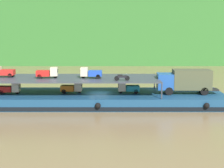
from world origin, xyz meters
TOP-DOWN VIEW (x-y plane):
  - ground_plane at (0.00, 0.00)m, footprint 400.00×400.00m
  - hillside_far_bank at (0.00, 56.74)m, footprint 142.63×32.52m
  - cargo_barge at (0.00, -0.02)m, footprint 32.18×8.74m
  - covered_lorry at (11.11, -0.30)m, footprint 7.88×2.40m
  - cargo_rack at (-3.80, 0.00)m, footprint 22.98×7.39m
  - mini_truck_lower_stern at (-11.48, -0.41)m, footprint 2.75×1.22m
  - mini_truck_lower_aft at (-3.54, 0.13)m, footprint 2.80×1.30m
  - mini_truck_lower_mid at (3.78, 0.05)m, footprint 2.79×1.29m
  - mini_truck_upper_stern at (-12.52, 0.76)m, footprint 2.75×1.21m
  - mini_truck_upper_mid at (-6.61, -0.11)m, footprint 2.79×1.28m
  - mini_truck_upper_fore at (-1.04, -0.23)m, footprint 2.77×1.25m
  - motorcycle_upper_port at (2.88, -2.22)m, footprint 1.90×0.55m

SIDE VIEW (x-z plane):
  - ground_plane at x=0.00m, z-range 0.00..0.00m
  - cargo_barge at x=0.00m, z-range 0.00..1.50m
  - mini_truck_lower_stern at x=-11.48m, z-range 1.50..2.88m
  - mini_truck_lower_aft at x=-3.54m, z-range 1.50..2.88m
  - mini_truck_lower_mid at x=3.78m, z-range 1.50..2.88m
  - covered_lorry at x=11.11m, z-range 1.64..4.74m
  - cargo_rack at x=-3.80m, z-range 2.44..4.44m
  - motorcycle_upper_port at x=2.88m, z-range 3.50..4.37m
  - mini_truck_upper_stern at x=-12.52m, z-range 3.50..4.88m
  - mini_truck_upper_mid at x=-6.61m, z-range 3.50..4.88m
  - mini_truck_upper_fore at x=-1.04m, z-range 3.50..4.88m
  - hillside_far_bank at x=0.00m, z-range 1.82..30.52m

